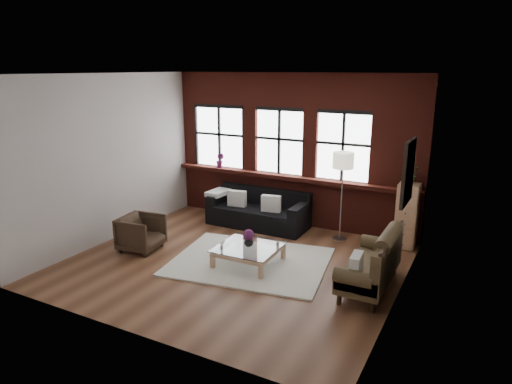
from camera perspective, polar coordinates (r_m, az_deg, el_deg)
The scene contains 26 objects.
floor at distance 8.07m, azimuth -2.64°, elevation -8.82°, with size 5.50×5.50×0.00m, color #56321F.
ceiling at distance 7.36m, azimuth -2.96°, elevation 14.54°, with size 5.50×5.50×0.00m, color white.
wall_back at distance 9.75m, azimuth 4.70°, elevation 5.24°, with size 5.50×5.50×0.00m, color #B5AEA8.
wall_front at distance 5.63m, azimuth -15.80°, elevation -2.84°, with size 5.50×5.50×0.00m, color #B5AEA8.
wall_left at distance 9.23m, azimuth -17.71°, elevation 4.00°, with size 5.00×5.00×0.00m, color #B5AEA8.
wall_right at distance 6.64m, azimuth 18.14°, elevation -0.28°, with size 5.00×5.00×0.00m, color #B5AEA8.
brick_backwall at distance 9.70m, azimuth 4.56°, elevation 5.19°, with size 5.50×0.12×3.20m, color #5A1D15, non-canonical shape.
sill_ledge at distance 9.73m, azimuth 4.28°, elevation 1.86°, with size 5.50×0.30×0.08m, color #5A1D15.
window_left at distance 10.51m, azimuth -4.52°, elevation 6.80°, with size 1.38×0.10×1.50m, color black, non-canonical shape.
window_mid at distance 9.80m, azimuth 2.98°, elevation 6.21°, with size 1.38×0.10×1.50m, color black, non-canonical shape.
window_right at distance 9.31m, azimuth 10.86°, elevation 5.48°, with size 1.38×0.10×1.50m, color black, non-canonical shape.
wall_poster at distance 6.87m, azimuth 18.51°, elevation 2.36°, with size 0.05×0.74×0.94m, color black, non-canonical shape.
shag_rug at distance 8.08m, azimuth -0.74°, elevation -8.66°, with size 2.64×2.08×0.03m, color beige.
dark_sofa at distance 9.73m, azimuth 0.26°, elevation -2.09°, with size 2.13×0.86×0.77m, color black, non-canonical shape.
pillow_a at distance 9.80m, azimuth -2.39°, elevation -0.81°, with size 0.40×0.14×0.34m, color silver.
pillow_b at distance 9.44m, azimuth 1.89°, elevation -1.45°, with size 0.40×0.14×0.34m, color silver.
vintage_settee at distance 7.24m, azimuth 14.07°, elevation -8.38°, with size 0.74×1.66×0.89m, color #45361F, non-canonical shape.
pillow_settee at distance 6.76m, azimuth 12.41°, elevation -8.97°, with size 0.14×0.38×0.34m, color silver.
armchair at distance 8.76m, azimuth -14.16°, elevation -4.99°, with size 0.70×0.72×0.65m, color #2F2217.
coffee_table at distance 7.94m, azimuth -0.91°, elevation -7.92°, with size 1.03×1.03×0.35m, color tan, non-canonical shape.
vase at distance 7.85m, azimuth -0.92°, elevation -6.21°, with size 0.16×0.16×0.17m, color #B2B2B2.
flowers at distance 7.80m, azimuth -0.92°, elevation -5.37°, with size 0.19×0.19×0.19m, color #632157.
drawer_chest at distance 9.00m, azimuth 18.35°, elevation -2.83°, with size 0.38×0.38×1.23m, color tan.
potted_plant_top at distance 8.80m, azimuth 18.78°, elevation 2.10°, with size 0.32×0.28×0.36m, color #2D5923.
floor_lamp at distance 8.97m, azimuth 10.65°, elevation -0.14°, with size 0.40×0.40×1.89m, color #A5A5A8, non-canonical shape.
sill_plant at distance 10.45m, azimuth -4.51°, elevation 3.97°, with size 0.19×0.15×0.34m, color #632157.
Camera 1 is at (3.75, -6.34, 3.30)m, focal length 32.00 mm.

